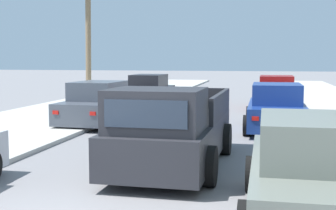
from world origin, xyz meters
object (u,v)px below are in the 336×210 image
car_right_near (276,93)px  car_right_far (149,91)px  pickup_truck (173,130)px  car_left_mid (314,173)px  car_left_far (276,109)px  car_left_near (99,104)px

car_right_near → car_right_far: 6.30m
pickup_truck → car_right_near: (2.50, 12.55, -0.10)m
car_left_mid → car_right_far: bearing=112.0°
car_left_mid → car_left_far: (-0.31, 8.59, 0.00)m
car_left_near → car_left_mid: size_ratio=1.01×
car_left_mid → car_right_near: bearing=90.5°
car_right_far → car_right_near: bearing=-4.1°
car_right_far → car_left_mid: bearing=-68.0°
pickup_truck → car_right_near: bearing=78.7°
pickup_truck → car_left_far: size_ratio=1.23×
car_left_far → car_right_far: size_ratio=0.99×
car_left_far → car_right_far: bearing=129.9°
car_left_mid → car_right_far: (-6.43, 15.91, 0.00)m
pickup_truck → car_left_far: 6.14m
car_right_near → car_left_near: bearing=-133.5°
car_left_near → car_left_far: size_ratio=1.01×
pickup_truck → car_left_near: size_ratio=1.22×
pickup_truck → car_right_far: 13.54m
pickup_truck → car_left_far: pickup_truck is taller
car_left_mid → car_left_far: 8.59m
pickup_truck → car_right_far: bearing=106.2°
car_left_mid → car_left_far: same height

